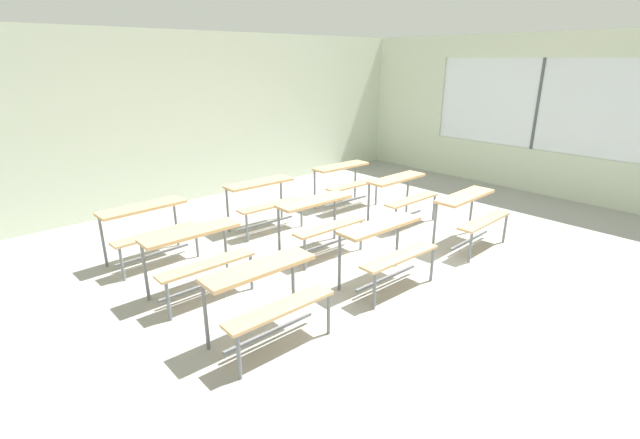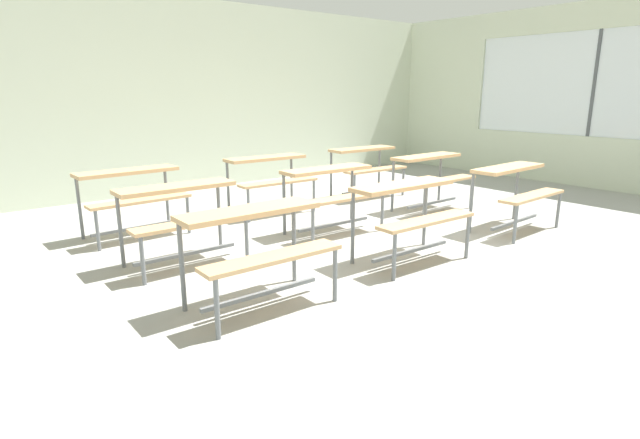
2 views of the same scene
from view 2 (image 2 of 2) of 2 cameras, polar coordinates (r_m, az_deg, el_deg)
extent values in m
cube|color=#9E9E99|center=(5.29, 9.93, -3.56)|extent=(10.00, 9.00, 0.05)
cube|color=beige|center=(8.68, -13.00, 13.54)|extent=(10.00, 0.12, 3.00)
cube|color=beige|center=(9.47, 30.72, 5.40)|extent=(0.12, 9.00, 0.85)
cube|color=beige|center=(9.47, 32.66, 19.53)|extent=(0.12, 9.00, 0.45)
cube|color=beige|center=(11.15, 13.96, 14.67)|extent=(0.12, 1.90, 1.70)
cube|color=white|center=(9.59, 28.90, 13.42)|extent=(0.02, 4.20, 1.70)
cube|color=#4C5156|center=(9.59, 28.90, 13.42)|extent=(0.06, 0.05, 1.70)
cube|color=tan|center=(3.78, -8.07, 0.95)|extent=(1.10, 0.34, 0.04)
cube|color=tan|center=(3.59, -5.36, -4.34)|extent=(1.10, 0.24, 0.03)
cylinder|color=slate|center=(3.79, -15.52, -5.07)|extent=(0.04, 0.04, 0.72)
cylinder|color=slate|center=(4.24, -2.99, -2.44)|extent=(0.04, 0.04, 0.72)
cylinder|color=slate|center=(3.38, -11.70, -9.89)|extent=(0.04, 0.04, 0.44)
cylinder|color=slate|center=(3.87, 1.72, -6.31)|extent=(0.04, 0.04, 0.44)
cube|color=slate|center=(3.86, -6.69, -8.43)|extent=(1.00, 0.05, 0.03)
cube|color=tan|center=(4.83, 9.45, 3.86)|extent=(1.11, 0.35, 0.04)
cube|color=tan|center=(4.68, 12.13, -0.13)|extent=(1.11, 0.25, 0.03)
cylinder|color=slate|center=(4.67, 3.77, -0.87)|extent=(0.04, 0.04, 0.72)
cylinder|color=slate|center=(5.36, 11.92, 0.86)|extent=(0.04, 0.04, 0.72)
cylinder|color=slate|center=(4.33, 8.49, -4.20)|extent=(0.04, 0.04, 0.44)
cylinder|color=slate|center=(5.06, 16.50, -1.88)|extent=(0.04, 0.04, 0.44)
cube|color=slate|center=(4.89, 10.33, -3.56)|extent=(1.00, 0.06, 0.03)
cube|color=tan|center=(6.24, 20.75, 5.51)|extent=(1.11, 0.36, 0.04)
cube|color=tan|center=(6.14, 23.11, 2.49)|extent=(1.11, 0.26, 0.03)
cylinder|color=slate|center=(5.94, 16.91, 1.88)|extent=(0.04, 0.04, 0.72)
cylinder|color=slate|center=(6.79, 21.51, 3.03)|extent=(0.04, 0.04, 0.72)
cylinder|color=slate|center=(5.71, 21.43, -0.46)|extent=(0.04, 0.04, 0.44)
cylinder|color=slate|center=(6.59, 25.58, 1.03)|extent=(0.04, 0.04, 0.44)
cube|color=slate|center=(6.29, 21.35, -0.26)|extent=(1.00, 0.07, 0.03)
cube|color=tan|center=(4.86, -16.16, 3.56)|extent=(1.10, 0.33, 0.04)
cube|color=tan|center=(4.63, -14.39, -0.40)|extent=(1.10, 0.23, 0.03)
cylinder|color=slate|center=(4.91, -21.87, -1.13)|extent=(0.04, 0.04, 0.72)
cylinder|color=slate|center=(5.26, -11.45, 0.64)|extent=(0.04, 0.04, 0.72)
cylinder|color=slate|center=(4.45, -19.62, -4.40)|extent=(0.04, 0.04, 0.44)
cylinder|color=slate|center=(4.83, -8.38, -2.20)|extent=(0.04, 0.04, 0.44)
cube|color=slate|center=(4.89, -15.02, -3.82)|extent=(1.00, 0.04, 0.03)
cube|color=tan|center=(5.74, 0.80, 5.74)|extent=(1.11, 0.35, 0.04)
cube|color=tan|center=(5.54, 2.81, 2.46)|extent=(1.11, 0.25, 0.03)
cylinder|color=slate|center=(5.63, -4.12, 1.81)|extent=(0.04, 0.04, 0.72)
cylinder|color=slate|center=(6.22, 3.65, 3.03)|extent=(0.04, 0.04, 0.72)
cylinder|color=slate|center=(5.23, -0.82, -0.75)|extent=(0.04, 0.04, 0.44)
cylinder|color=slate|center=(5.85, 7.12, 0.81)|extent=(0.04, 0.04, 0.44)
cube|color=slate|center=(5.76, 1.62, -0.54)|extent=(1.00, 0.06, 0.03)
cube|color=tan|center=(7.01, 12.09, 7.03)|extent=(1.10, 0.32, 0.04)
cube|color=tan|center=(6.85, 14.03, 4.38)|extent=(1.10, 0.22, 0.03)
cylinder|color=slate|center=(6.78, 8.32, 3.87)|extent=(0.04, 0.04, 0.72)
cylinder|color=slate|center=(7.53, 13.54, 4.68)|extent=(0.04, 0.04, 0.72)
cylinder|color=slate|center=(6.45, 11.85, 1.90)|extent=(0.04, 0.04, 0.44)
cylinder|color=slate|center=(7.24, 16.90, 2.94)|extent=(0.04, 0.04, 0.44)
cube|color=slate|center=(7.03, 12.70, 1.87)|extent=(1.00, 0.04, 0.03)
cube|color=tan|center=(5.99, -21.20, 5.13)|extent=(1.11, 0.36, 0.04)
cube|color=tan|center=(5.74, -19.85, 2.03)|extent=(1.11, 0.26, 0.03)
cylinder|color=slate|center=(6.04, -25.78, 1.25)|extent=(0.04, 0.04, 0.72)
cylinder|color=slate|center=(6.36, -17.12, 2.67)|extent=(0.04, 0.04, 0.72)
cylinder|color=slate|center=(5.56, -24.10, -1.12)|extent=(0.04, 0.04, 0.44)
cylinder|color=slate|center=(5.90, -14.84, 0.54)|extent=(0.04, 0.04, 0.44)
cube|color=slate|center=(5.98, -20.20, -0.87)|extent=(1.00, 0.07, 0.03)
cube|color=tan|center=(6.75, -6.25, 6.98)|extent=(1.11, 0.36, 0.04)
cube|color=tan|center=(6.52, -4.75, 4.26)|extent=(1.11, 0.26, 0.03)
cylinder|color=slate|center=(6.70, -10.47, 3.65)|extent=(0.04, 0.04, 0.72)
cylinder|color=slate|center=(7.18, -3.28, 4.59)|extent=(0.04, 0.04, 0.72)
cylinder|color=slate|center=(6.24, -8.17, 1.64)|extent=(0.04, 0.04, 0.44)
cylinder|color=slate|center=(6.76, -0.70, 2.78)|extent=(0.04, 0.04, 0.44)
cube|color=slate|center=(6.74, -5.50, 1.63)|extent=(1.00, 0.07, 0.03)
cube|color=tan|center=(7.79, 4.86, 8.02)|extent=(1.11, 0.36, 0.04)
cube|color=tan|center=(7.59, 6.42, 5.68)|extent=(1.11, 0.26, 0.03)
cylinder|color=slate|center=(7.63, 1.27, 5.21)|extent=(0.04, 0.04, 0.72)
cylinder|color=slate|center=(8.27, 6.78, 5.84)|extent=(0.04, 0.04, 0.72)
cylinder|color=slate|center=(7.24, 3.95, 3.53)|extent=(0.04, 0.04, 0.44)
cylinder|color=slate|center=(7.91, 9.48, 4.32)|extent=(0.04, 0.04, 0.44)
cube|color=slate|center=(7.78, 5.45, 3.38)|extent=(1.00, 0.07, 0.03)
camera|label=1|loc=(0.97, -153.82, 63.86)|focal=25.37mm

